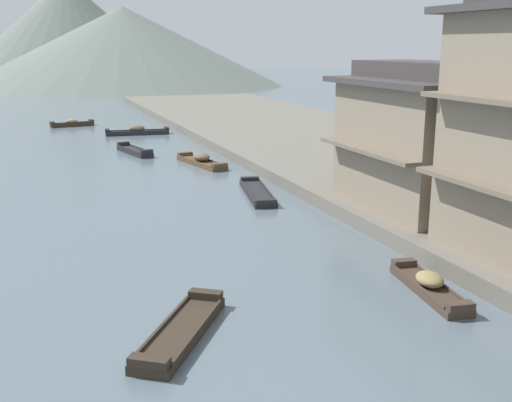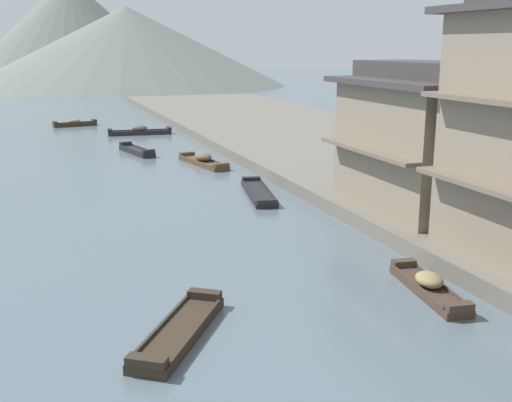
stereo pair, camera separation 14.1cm
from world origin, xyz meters
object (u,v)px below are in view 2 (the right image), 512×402
(boat_moored_second, at_px, (203,161))
(boat_moored_third, at_px, (429,286))
(boat_upstream_distant, at_px, (137,151))
(boat_moored_nearest, at_px, (179,331))
(boat_moored_far, at_px, (75,124))
(house_waterfront_tall, at_px, (426,137))
(boat_crossing_west, at_px, (258,193))
(boat_midriver_upstream, at_px, (140,131))

(boat_moored_second, bearing_deg, boat_moored_third, -87.50)
(boat_moored_second, height_order, boat_moored_third, boat_moored_second)
(boat_moored_second, xyz_separation_m, boat_upstream_distant, (-3.31, 5.79, -0.08))
(boat_moored_nearest, height_order, boat_upstream_distant, boat_upstream_distant)
(boat_moored_far, distance_m, boat_upstream_distant, 17.64)
(boat_moored_far, bearing_deg, boat_moored_third, -80.97)
(boat_moored_third, xyz_separation_m, house_waterfront_tall, (4.60, 7.21, 3.40))
(boat_moored_far, xyz_separation_m, boat_upstream_distant, (3.03, -17.38, -0.07))
(boat_moored_far, bearing_deg, boat_moored_second, -74.70)
(boat_crossing_west, bearing_deg, boat_upstream_distant, 104.36)
(boat_moored_nearest, height_order, boat_midriver_upstream, boat_midriver_upstream)
(boat_crossing_west, bearing_deg, boat_midriver_upstream, 94.64)
(boat_moored_nearest, distance_m, boat_crossing_west, 16.05)
(boat_moored_nearest, xyz_separation_m, boat_midriver_upstream, (5.38, 38.72, 0.12))
(boat_moored_second, relative_size, house_waterfront_tall, 0.67)
(boat_midriver_upstream, relative_size, boat_crossing_west, 0.96)
(boat_moored_second, bearing_deg, boat_moored_far, 105.30)
(boat_moored_nearest, relative_size, boat_moored_second, 0.81)
(boat_moored_nearest, bearing_deg, boat_moored_far, 89.33)
(boat_moored_second, height_order, boat_moored_far, boat_moored_second)
(boat_upstream_distant, bearing_deg, boat_moored_second, -60.25)
(boat_moored_third, bearing_deg, boat_crossing_west, 92.10)
(boat_moored_third, bearing_deg, boat_moored_second, 92.50)
(boat_moored_far, distance_m, boat_crossing_west, 32.93)
(boat_moored_far, relative_size, boat_crossing_west, 0.72)
(boat_moored_nearest, bearing_deg, boat_upstream_distant, 83.01)
(boat_moored_nearest, relative_size, house_waterfront_tall, 0.54)
(boat_moored_second, distance_m, boat_upstream_distant, 6.67)
(boat_moored_far, distance_m, house_waterfront_tall, 40.90)
(boat_crossing_west, height_order, house_waterfront_tall, house_waterfront_tall)
(boat_moored_nearest, bearing_deg, boat_moored_second, 73.56)
(boat_midriver_upstream, bearing_deg, boat_moored_second, -84.46)
(boat_upstream_distant, relative_size, house_waterfront_tall, 0.59)
(boat_midriver_upstream, bearing_deg, house_waterfront_tall, -77.18)
(boat_moored_third, height_order, boat_moored_far, boat_moored_far)
(boat_moored_second, distance_m, boat_moored_third, 23.04)
(boat_crossing_west, relative_size, house_waterfront_tall, 0.72)
(boat_moored_third, bearing_deg, boat_moored_nearest, -177.88)
(house_waterfront_tall, bearing_deg, boat_moored_nearest, -149.00)
(boat_moored_third, xyz_separation_m, boat_crossing_west, (-0.51, 13.97, -0.10))
(boat_midriver_upstream, height_order, house_waterfront_tall, house_waterfront_tall)
(boat_moored_second, xyz_separation_m, boat_midriver_upstream, (-1.50, 15.41, 0.00))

